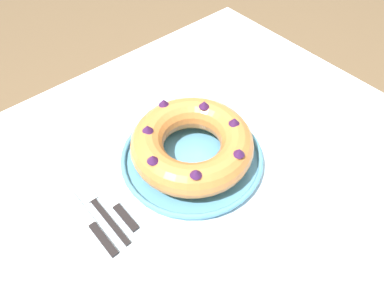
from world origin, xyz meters
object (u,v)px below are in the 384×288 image
(serving_dish, at_px, (192,158))
(fork, at_px, (100,209))
(napkin, at_px, (281,113))
(serving_knife, at_px, (93,226))
(cake_knife, at_px, (117,207))
(bundt_cake, at_px, (192,144))

(serving_dish, relative_size, fork, 1.77)
(napkin, bearing_deg, serving_dish, 173.52)
(serving_dish, xyz_separation_m, serving_knife, (-0.27, -0.00, -0.01))
(serving_knife, height_order, cake_knife, same)
(bundt_cake, bearing_deg, fork, 173.23)
(serving_knife, bearing_deg, fork, 40.95)
(fork, relative_size, serving_knife, 0.95)
(napkin, bearing_deg, fork, 173.39)
(fork, distance_m, cake_knife, 0.04)
(fork, bearing_deg, cake_knife, -29.94)
(bundt_cake, xyz_separation_m, cake_knife, (-0.21, 0.01, -0.06))
(serving_knife, distance_m, cake_knife, 0.06)
(fork, xyz_separation_m, cake_knife, (0.03, -0.02, 0.00))
(serving_dish, xyz_separation_m, fork, (-0.24, 0.03, -0.01))
(napkin, bearing_deg, bundt_cake, 173.53)
(serving_dish, height_order, serving_knife, serving_dish)
(cake_knife, bearing_deg, serving_dish, -0.96)
(bundt_cake, height_order, serving_knife, bundt_cake)
(serving_dish, bearing_deg, napkin, -6.48)
(bundt_cake, bearing_deg, napkin, -6.47)
(serving_dish, distance_m, fork, 0.24)
(serving_dish, xyz_separation_m, bundt_cake, (-0.00, -0.00, 0.05))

